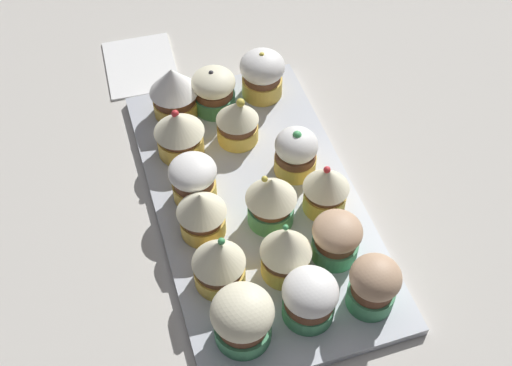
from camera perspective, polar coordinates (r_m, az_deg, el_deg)
ground_plane at (r=81.26cm, az=0.00°, el=-2.50°), size 180.00×180.00×3.00cm
baking_tray at (r=79.58cm, az=0.00°, el=-1.61°), size 45.20×24.84×1.20cm
cupcake_0 at (r=69.17cm, az=10.55°, el=-9.00°), size 5.54×5.54×7.25cm
cupcake_1 at (r=72.31cm, az=7.24°, el=-4.95°), size 5.72×5.72×6.26cm
cupcake_2 at (r=75.80cm, az=6.33°, el=-0.48°), size 5.62×5.62×7.39cm
cupcake_3 at (r=79.62cm, az=3.62°, el=2.78°), size 5.44×5.44×7.06cm
cupcake_4 at (r=89.29cm, az=0.57°, el=9.82°), size 6.30×6.30×7.34cm
cupcake_5 at (r=67.94cm, az=4.86°, el=-10.27°), size 6.01×6.01×6.60cm
cupcake_6 at (r=69.79cm, az=2.49°, el=-6.19°), size 5.83×5.83×8.20cm
cupcake_7 at (r=73.93cm, az=1.36°, el=-1.46°), size 6.12×6.12×7.96cm
cupcake_8 at (r=83.19cm, az=-1.69°, el=5.65°), size 5.65×5.65×7.05cm
cupcake_9 at (r=87.68cm, az=-3.82°, el=8.35°), size 6.04×6.04×6.57cm
cupcake_10 at (r=66.18cm, az=-1.23°, el=-12.08°), size 6.61×6.61×7.32cm
cupcake_11 at (r=69.42cm, az=-3.38°, el=-7.10°), size 5.97×5.97×7.87cm
cupcake_12 at (r=73.52cm, az=-4.92°, el=-2.66°), size 5.88×5.88×7.01cm
cupcake_13 at (r=77.05cm, az=-5.66°, el=0.35°), size 5.91×5.91×6.36cm
cupcake_14 at (r=82.00cm, az=-6.93°, el=4.54°), size 6.54×6.54×7.23cm
cupcake_15 at (r=86.90cm, az=-7.42°, el=8.26°), size 6.65×6.65×7.83cm
napkin at (r=99.32cm, az=-10.38°, el=10.46°), size 13.61×10.92×0.60cm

